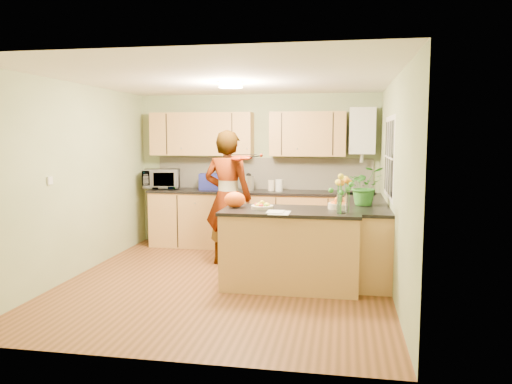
# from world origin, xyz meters

# --- Properties ---
(floor) EXTENTS (4.50, 4.50, 0.00)m
(floor) POSITION_xyz_m (0.00, 0.00, 0.00)
(floor) COLOR brown
(floor) RESTS_ON ground
(ceiling) EXTENTS (4.00, 4.50, 0.02)m
(ceiling) POSITION_xyz_m (0.00, 0.00, 2.50)
(ceiling) COLOR white
(ceiling) RESTS_ON wall_back
(wall_back) EXTENTS (4.00, 0.02, 2.50)m
(wall_back) POSITION_xyz_m (0.00, 2.25, 1.25)
(wall_back) COLOR gray
(wall_back) RESTS_ON floor
(wall_front) EXTENTS (4.00, 0.02, 2.50)m
(wall_front) POSITION_xyz_m (0.00, -2.25, 1.25)
(wall_front) COLOR gray
(wall_front) RESTS_ON floor
(wall_left) EXTENTS (0.02, 4.50, 2.50)m
(wall_left) POSITION_xyz_m (-2.00, 0.00, 1.25)
(wall_left) COLOR gray
(wall_left) RESTS_ON floor
(wall_right) EXTENTS (0.02, 4.50, 2.50)m
(wall_right) POSITION_xyz_m (2.00, 0.00, 1.25)
(wall_right) COLOR gray
(wall_right) RESTS_ON floor
(back_counter) EXTENTS (3.64, 0.62, 0.94)m
(back_counter) POSITION_xyz_m (0.10, 1.95, 0.47)
(back_counter) COLOR tan
(back_counter) RESTS_ON floor
(right_counter) EXTENTS (0.62, 2.24, 0.94)m
(right_counter) POSITION_xyz_m (1.70, 0.85, 0.47)
(right_counter) COLOR tan
(right_counter) RESTS_ON floor
(splashback) EXTENTS (3.60, 0.02, 0.52)m
(splashback) POSITION_xyz_m (0.10, 2.23, 1.20)
(splashback) COLOR beige
(splashback) RESTS_ON back_counter
(upper_cabinets) EXTENTS (3.20, 0.34, 0.70)m
(upper_cabinets) POSITION_xyz_m (-0.18, 2.08, 1.85)
(upper_cabinets) COLOR tan
(upper_cabinets) RESTS_ON wall_back
(boiler) EXTENTS (0.40, 0.30, 0.86)m
(boiler) POSITION_xyz_m (1.70, 2.09, 1.90)
(boiler) COLOR silver
(boiler) RESTS_ON wall_back
(window_right) EXTENTS (0.01, 1.30, 1.05)m
(window_right) POSITION_xyz_m (1.99, 0.60, 1.55)
(window_right) COLOR silver
(window_right) RESTS_ON wall_right
(light_switch) EXTENTS (0.02, 0.09, 0.09)m
(light_switch) POSITION_xyz_m (-1.99, -0.60, 1.30)
(light_switch) COLOR silver
(light_switch) RESTS_ON wall_left
(ceiling_lamp) EXTENTS (0.30, 0.30, 0.07)m
(ceiling_lamp) POSITION_xyz_m (0.00, 0.30, 2.46)
(ceiling_lamp) COLOR #FFEABF
(ceiling_lamp) RESTS_ON ceiling
(peninsula_island) EXTENTS (1.65, 0.84, 0.94)m
(peninsula_island) POSITION_xyz_m (0.81, -0.04, 0.47)
(peninsula_island) COLOR tan
(peninsula_island) RESTS_ON floor
(fruit_dish) EXTENTS (0.27, 0.27, 0.09)m
(fruit_dish) POSITION_xyz_m (0.46, -0.04, 0.98)
(fruit_dish) COLOR beige
(fruit_dish) RESTS_ON peninsula_island
(orange_bowl) EXTENTS (0.23, 0.23, 0.14)m
(orange_bowl) POSITION_xyz_m (1.36, 0.11, 1.00)
(orange_bowl) COLOR beige
(orange_bowl) RESTS_ON peninsula_island
(flower_vase) EXTENTS (0.28, 0.28, 0.51)m
(flower_vase) POSITION_xyz_m (1.41, -0.22, 1.29)
(flower_vase) COLOR silver
(flower_vase) RESTS_ON peninsula_island
(orange_bag) EXTENTS (0.26, 0.22, 0.20)m
(orange_bag) POSITION_xyz_m (0.11, 0.01, 1.04)
(orange_bag) COLOR #FF5B15
(orange_bag) RESTS_ON peninsula_island
(papers) EXTENTS (0.23, 0.32, 0.01)m
(papers) POSITION_xyz_m (0.71, -0.34, 0.95)
(papers) COLOR silver
(papers) RESTS_ON peninsula_island
(violinist) EXTENTS (0.76, 0.56, 1.90)m
(violinist) POSITION_xyz_m (-0.18, 0.85, 0.95)
(violinist) COLOR #E4A98C
(violinist) RESTS_ON floor
(violin) EXTENTS (0.63, 0.55, 0.16)m
(violin) POSITION_xyz_m (0.02, 0.63, 1.52)
(violin) COLOR #571A05
(violin) RESTS_ON violinist
(microwave) EXTENTS (0.66, 0.52, 0.32)m
(microwave) POSITION_xyz_m (-1.58, 1.98, 1.10)
(microwave) COLOR silver
(microwave) RESTS_ON back_counter
(blue_box) EXTENTS (0.35, 0.27, 0.26)m
(blue_box) POSITION_xyz_m (-0.74, 1.99, 1.07)
(blue_box) COLOR navy
(blue_box) RESTS_ON back_counter
(kettle) EXTENTS (0.17, 0.17, 0.33)m
(kettle) POSITION_xyz_m (-0.09, 1.98, 1.07)
(kettle) COLOR silver
(kettle) RESTS_ON back_counter
(jar_cream) EXTENTS (0.13, 0.13, 0.17)m
(jar_cream) POSITION_xyz_m (0.28, 2.00, 1.02)
(jar_cream) COLOR beige
(jar_cream) RESTS_ON back_counter
(jar_white) EXTENTS (0.12, 0.12, 0.19)m
(jar_white) POSITION_xyz_m (0.41, 1.94, 1.03)
(jar_white) COLOR silver
(jar_white) RESTS_ON back_counter
(potted_plant) EXTENTS (0.52, 0.47, 0.50)m
(potted_plant) POSITION_xyz_m (1.70, 0.52, 1.19)
(potted_plant) COLOR #317D29
(potted_plant) RESTS_ON right_counter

